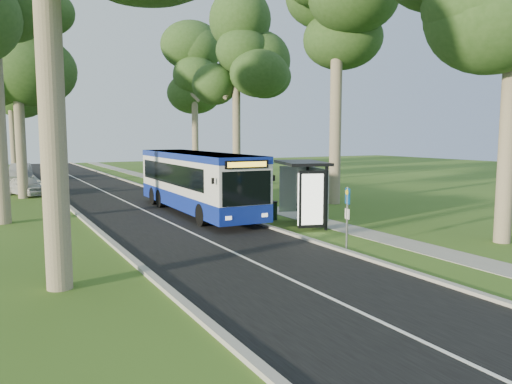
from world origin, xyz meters
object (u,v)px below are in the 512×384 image
Objects in this scene: bus at (197,182)px; car_white at (26,186)px; bus_shelter at (311,181)px; bus_stop_sign at (347,211)px; car_silver at (20,172)px; litter_bin at (272,210)px.

car_white is (-7.45, 12.96, -1.01)m from bus.
car_white is at bearing 136.73° from bus_shelter.
bus reaches higher than bus_shelter.
bus_shelter is at bearing -82.16° from car_white.
bus_shelter is at bearing -61.66° from bus.
bus reaches higher than car_white.
bus is 3.13× the size of car_white.
bus_shelter is 21.85m from car_white.
bus_stop_sign reaches higher than car_silver.
bus_shelter is 0.83× the size of car_silver.
car_silver is at bearing 115.28° from bus_stop_sign.
litter_bin is at bearing 94.36° from bus_stop_sign.
bus is at bearing 123.69° from litter_bin.
bus_stop_sign is 0.60× the size of bus_shelter.
bus is 3.19× the size of bus_shelter.
litter_bin is at bearing -55.01° from bus.
bus_stop_sign is at bearing -66.81° from car_silver.
bus_stop_sign is 4.89m from bus_shelter.
car_silver is (-9.56, 29.73, 0.30)m from litter_bin.
car_white is (-10.57, 19.07, -1.44)m from bus_shelter.
bus_shelter is at bearing -62.42° from car_silver.
car_white is at bearing 120.77° from litter_bin.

